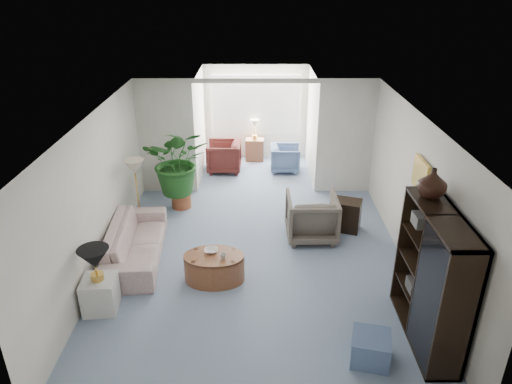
{
  "coord_description": "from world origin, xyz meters",
  "views": [
    {
      "loc": [
        -0.0,
        -6.53,
        4.42
      ],
      "look_at": [
        0.0,
        0.6,
        1.1
      ],
      "focal_mm": 33.05,
      "sensor_mm": 36.0,
      "label": 1
    }
  ],
  "objects_px": {
    "framed_picture": "(422,175)",
    "entertainment_cabinet": "(432,279)",
    "end_table": "(100,294)",
    "plant_pot": "(181,200)",
    "ottoman": "(371,348)",
    "table_lamp": "(94,258)",
    "side_table_dark": "(347,215)",
    "sofa": "(136,242)",
    "sunroom_chair_maroon": "(224,157)",
    "sunroom_table": "(255,149)",
    "coffee_table": "(214,268)",
    "sunroom_chair_blue": "(285,158)",
    "coffee_bowl": "(211,251)",
    "cabinet_urn": "(432,183)",
    "floor_lamp": "(134,167)",
    "coffee_cup": "(223,256)",
    "wingback_chair": "(312,217)"
  },
  "relations": [
    {
      "from": "framed_picture",
      "to": "entertainment_cabinet",
      "type": "relative_size",
      "value": 0.27
    },
    {
      "from": "end_table",
      "to": "plant_pot",
      "type": "relative_size",
      "value": 1.28
    },
    {
      "from": "end_table",
      "to": "ottoman",
      "type": "xyz_separation_m",
      "value": [
        3.65,
        -1.0,
        -0.07
      ]
    },
    {
      "from": "table_lamp",
      "to": "side_table_dark",
      "type": "distance_m",
      "value": 4.62
    },
    {
      "from": "sofa",
      "to": "sunroom_chair_maroon",
      "type": "height_order",
      "value": "sunroom_chair_maroon"
    },
    {
      "from": "side_table_dark",
      "to": "sunroom_table",
      "type": "relative_size",
      "value": 1.05
    },
    {
      "from": "table_lamp",
      "to": "coffee_table",
      "type": "height_order",
      "value": "table_lamp"
    },
    {
      "from": "table_lamp",
      "to": "sunroom_chair_blue",
      "type": "xyz_separation_m",
      "value": [
        2.95,
        5.26,
        -0.54
      ]
    },
    {
      "from": "sunroom_table",
      "to": "sunroom_chair_maroon",
      "type": "bearing_deg",
      "value": -135.0
    },
    {
      "from": "sofa",
      "to": "coffee_table",
      "type": "relative_size",
      "value": 2.24
    },
    {
      "from": "coffee_bowl",
      "to": "cabinet_urn",
      "type": "relative_size",
      "value": 0.55
    },
    {
      "from": "sofa",
      "to": "sunroom_table",
      "type": "height_order",
      "value": "sofa"
    },
    {
      "from": "end_table",
      "to": "sunroom_chair_blue",
      "type": "bearing_deg",
      "value": 60.71
    },
    {
      "from": "cabinet_urn",
      "to": "plant_pot",
      "type": "xyz_separation_m",
      "value": [
        -3.77,
        3.33,
        -1.86
      ]
    },
    {
      "from": "floor_lamp",
      "to": "coffee_cup",
      "type": "height_order",
      "value": "floor_lamp"
    },
    {
      "from": "wingback_chair",
      "to": "cabinet_urn",
      "type": "height_order",
      "value": "cabinet_urn"
    },
    {
      "from": "sunroom_chair_maroon",
      "to": "coffee_table",
      "type": "bearing_deg",
      "value": 2.89
    },
    {
      "from": "entertainment_cabinet",
      "to": "floor_lamp",
      "type": "bearing_deg",
      "value": 146.42
    },
    {
      "from": "side_table_dark",
      "to": "entertainment_cabinet",
      "type": "bearing_deg",
      "value": -79.75
    },
    {
      "from": "floor_lamp",
      "to": "coffee_table",
      "type": "relative_size",
      "value": 0.38
    },
    {
      "from": "coffee_bowl",
      "to": "ottoman",
      "type": "xyz_separation_m",
      "value": [
        2.13,
        -1.81,
        -0.29
      ]
    },
    {
      "from": "coffee_bowl",
      "to": "coffee_cup",
      "type": "xyz_separation_m",
      "value": [
        0.2,
        -0.2,
        0.02
      ]
    },
    {
      "from": "coffee_bowl",
      "to": "side_table_dark",
      "type": "xyz_separation_m",
      "value": [
        2.41,
        1.53,
        -0.18
      ]
    },
    {
      "from": "table_lamp",
      "to": "wingback_chair",
      "type": "distance_m",
      "value": 3.85
    },
    {
      "from": "sofa",
      "to": "table_lamp",
      "type": "distance_m",
      "value": 1.47
    },
    {
      "from": "coffee_bowl",
      "to": "sunroom_table",
      "type": "height_order",
      "value": "sunroom_table"
    },
    {
      "from": "cabinet_urn",
      "to": "ottoman",
      "type": "bearing_deg",
      "value": -130.25
    },
    {
      "from": "floor_lamp",
      "to": "sunroom_chair_blue",
      "type": "bearing_deg",
      "value": 44.54
    },
    {
      "from": "wingback_chair",
      "to": "sunroom_table",
      "type": "relative_size",
      "value": 1.62
    },
    {
      "from": "entertainment_cabinet",
      "to": "sunroom_table",
      "type": "xyz_separation_m",
      "value": [
        -2.26,
        6.55,
        -0.63
      ]
    },
    {
      "from": "table_lamp",
      "to": "coffee_cup",
      "type": "distance_m",
      "value": 1.87
    },
    {
      "from": "table_lamp",
      "to": "cabinet_urn",
      "type": "relative_size",
      "value": 1.14
    },
    {
      "from": "sunroom_table",
      "to": "coffee_cup",
      "type": "bearing_deg",
      "value": -95.03
    },
    {
      "from": "entertainment_cabinet",
      "to": "sunroom_table",
      "type": "relative_size",
      "value": 3.23
    },
    {
      "from": "table_lamp",
      "to": "coffee_table",
      "type": "distance_m",
      "value": 1.84
    },
    {
      "from": "end_table",
      "to": "floor_lamp",
      "type": "relative_size",
      "value": 1.42
    },
    {
      "from": "coffee_cup",
      "to": "cabinet_urn",
      "type": "xyz_separation_m",
      "value": [
        2.74,
        -0.66,
        1.52
      ]
    },
    {
      "from": "sofa",
      "to": "floor_lamp",
      "type": "height_order",
      "value": "floor_lamp"
    },
    {
      "from": "coffee_cup",
      "to": "wingback_chair",
      "type": "relative_size",
      "value": 0.11
    },
    {
      "from": "coffee_table",
      "to": "sofa",
      "type": "bearing_deg",
      "value": 155.2
    },
    {
      "from": "ottoman",
      "to": "sunroom_chair_blue",
      "type": "relative_size",
      "value": 0.66
    },
    {
      "from": "framed_picture",
      "to": "sunroom_chair_blue",
      "type": "distance_m",
      "value": 4.85
    },
    {
      "from": "sofa",
      "to": "entertainment_cabinet",
      "type": "distance_m",
      "value": 4.7
    },
    {
      "from": "sunroom_chair_maroon",
      "to": "end_table",
      "type": "bearing_deg",
      "value": -14.09
    },
    {
      "from": "framed_picture",
      "to": "cabinet_urn",
      "type": "relative_size",
      "value": 1.29
    },
    {
      "from": "table_lamp",
      "to": "sunroom_chair_blue",
      "type": "height_order",
      "value": "table_lamp"
    },
    {
      "from": "table_lamp",
      "to": "ottoman",
      "type": "bearing_deg",
      "value": -15.24
    },
    {
      "from": "side_table_dark",
      "to": "sunroom_table",
      "type": "distance_m",
      "value": 4.06
    },
    {
      "from": "sunroom_chair_blue",
      "to": "side_table_dark",
      "type": "bearing_deg",
      "value": -159.94
    },
    {
      "from": "coffee_table",
      "to": "side_table_dark",
      "type": "distance_m",
      "value": 2.87
    }
  ]
}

